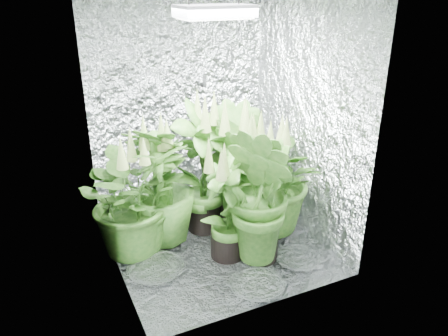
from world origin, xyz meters
name	(u,v)px	position (x,y,z in m)	size (l,w,h in m)	color
ground	(216,246)	(0.00, 0.00, 0.00)	(1.60, 1.60, 0.00)	white
walls	(216,130)	(0.00, 0.00, 1.00)	(1.62, 1.62, 2.00)	white
grow_lamp	(215,12)	(0.00, 0.00, 1.83)	(0.50, 0.30, 0.22)	gray
plant_a	(132,199)	(-0.62, 0.19, 0.48)	(0.93, 0.93, 1.02)	black
plant_b	(203,169)	(0.02, 0.31, 0.56)	(0.78, 0.78, 1.21)	black
plant_c	(237,169)	(0.31, 0.25, 0.54)	(0.79, 0.79, 1.17)	black
plant_d	(161,187)	(-0.36, 0.26, 0.50)	(0.78, 0.78, 1.10)	black
plant_e	(271,180)	(0.49, -0.01, 0.50)	(0.91, 0.91, 1.06)	black
plant_f	(227,207)	(0.02, -0.16, 0.44)	(0.57, 0.57, 0.96)	black
plant_g	(261,195)	(0.24, -0.29, 0.55)	(0.59, 0.59, 1.18)	black
circulation_fan	(247,187)	(0.61, 0.63, 0.14)	(0.16, 0.28, 0.33)	black
plant_label	(269,224)	(0.30, -0.32, 0.30)	(0.06, 0.01, 0.09)	white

